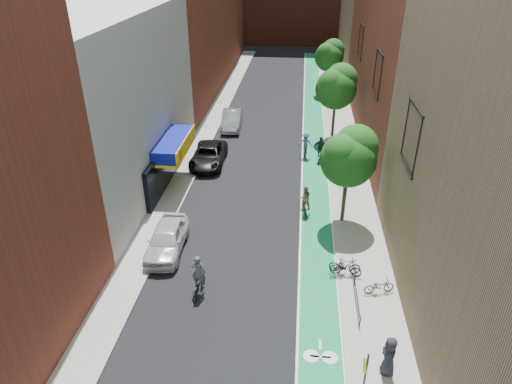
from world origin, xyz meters
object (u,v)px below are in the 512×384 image
(cyclist_lead, at_px, (199,281))
(cyclist_lane_mid, at_px, (320,152))
(parked_car_white, at_px, (167,239))
(parked_car_black, at_px, (209,155))
(cyclist_lane_far, at_px, (305,146))
(pedestrian, at_px, (389,356))
(parked_car_silver, at_px, (232,120))
(cyclist_lane_near, at_px, (305,203))

(cyclist_lead, bearing_deg, cyclist_lane_mid, -105.42)
(parked_car_white, relative_size, parked_car_black, 0.89)
(parked_car_white, height_order, cyclist_lead, cyclist_lead)
(parked_car_black, relative_size, cyclist_lead, 2.40)
(cyclist_lane_far, xyz_separation_m, pedestrian, (3.46, -21.47, 0.08))
(cyclist_lead, xyz_separation_m, pedestrian, (8.70, -4.14, 0.31))
(cyclist_lead, distance_m, cyclist_lane_mid, 17.78)
(cyclist_lane_mid, distance_m, cyclist_lane_far, 1.46)
(parked_car_silver, xyz_separation_m, cyclist_lane_near, (7.00, -15.12, 0.03))
(cyclist_lead, height_order, cyclist_lane_mid, cyclist_lead)
(cyclist_lead, bearing_deg, cyclist_lane_near, -116.56)
(cyclist_lane_far, height_order, pedestrian, cyclist_lane_far)
(parked_car_silver, height_order, pedestrian, pedestrian)
(parked_car_white, xyz_separation_m, cyclist_lane_near, (7.80, 4.86, 0.03))
(cyclist_lead, relative_size, cyclist_lane_near, 1.09)
(cyclist_lead, bearing_deg, parked_car_black, -75.02)
(parked_car_black, relative_size, pedestrian, 2.91)
(parked_car_white, relative_size, cyclist_lane_near, 2.33)
(cyclist_lane_near, bearing_deg, pedestrian, 96.47)
(cyclist_lane_far, bearing_deg, pedestrian, 104.18)
(cyclist_lead, xyz_separation_m, cyclist_lane_near, (5.24, 8.24, 0.09))
(cyclist_lane_mid, bearing_deg, cyclist_lane_near, 93.23)
(cyclist_lane_near, height_order, cyclist_lane_far, cyclist_lane_far)
(parked_car_black, distance_m, pedestrian, 22.30)
(parked_car_white, height_order, parked_car_silver, parked_car_silver)
(parked_car_white, bearing_deg, cyclist_lane_far, 58.43)
(cyclist_lane_near, xyz_separation_m, cyclist_lane_mid, (1.22, 8.32, -0.05))
(parked_car_black, xyz_separation_m, parked_car_silver, (0.66, 8.19, 0.07))
(parked_car_white, xyz_separation_m, cyclist_lane_mid, (9.02, 13.19, -0.02))
(cyclist_lane_mid, xyz_separation_m, cyclist_lane_far, (-1.22, 0.77, 0.20))
(cyclist_lead, relative_size, pedestrian, 1.21)
(parked_car_black, bearing_deg, cyclist_lane_mid, 7.91)
(parked_car_silver, height_order, cyclist_lane_near, cyclist_lane_near)
(cyclist_lane_near, height_order, pedestrian, cyclist_lane_near)
(parked_car_black, height_order, cyclist_lane_far, cyclist_lane_far)
(cyclist_lane_far, bearing_deg, cyclist_lane_mid, 152.88)
(pedestrian, bearing_deg, cyclist_lane_mid, -176.36)
(parked_car_silver, distance_m, cyclist_lane_mid, 10.67)
(cyclist_lane_near, xyz_separation_m, pedestrian, (3.46, -12.38, 0.23))
(pedestrian, bearing_deg, parked_car_silver, -161.70)
(parked_car_silver, distance_m, cyclist_lane_near, 16.67)
(parked_car_silver, bearing_deg, parked_car_white, -95.63)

